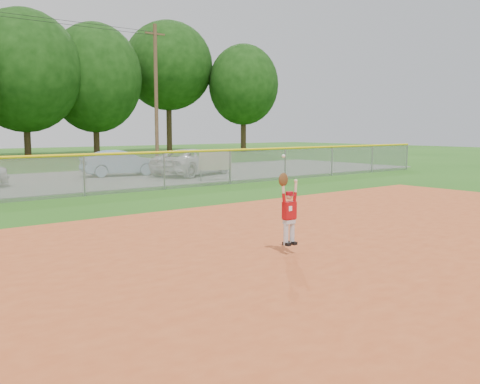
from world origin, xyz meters
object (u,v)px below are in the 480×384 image
(car_blue, at_px, (121,163))
(ballplayer, at_px, (288,209))
(car_white_b, at_px, (193,162))
(sponsor_sign, at_px, (215,162))

(car_blue, xyz_separation_m, ballplayer, (-5.36, -17.79, 0.23))
(car_blue, height_order, car_white_b, car_white_b)
(car_blue, xyz_separation_m, car_white_b, (3.07, -2.01, 0.03))
(car_white_b, relative_size, sponsor_sign, 3.30)
(sponsor_sign, bearing_deg, ballplayer, -120.89)
(ballplayer, bearing_deg, car_blue, 73.22)
(car_blue, height_order, ballplayer, ballplayer)
(sponsor_sign, xyz_separation_m, ballplayer, (-7.55, -12.62, -0.01))
(car_white_b, xyz_separation_m, sponsor_sign, (-0.89, -3.15, 0.20))
(car_white_b, distance_m, ballplayer, 17.89)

